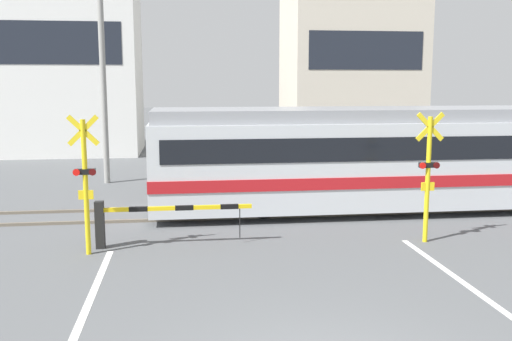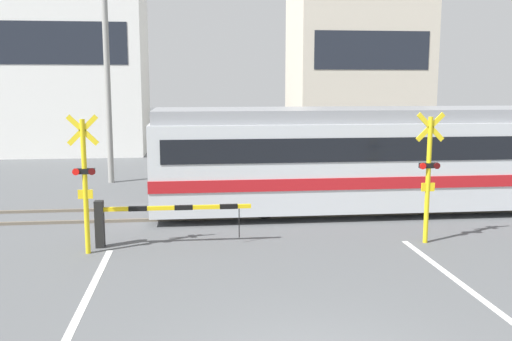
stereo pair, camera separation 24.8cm
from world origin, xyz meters
The scene contains 11 objects.
rail_track_near centered at (0.00, 8.99, 0.04)m, with size 50.00×0.10×0.08m.
rail_track_far centered at (0.00, 10.42, 0.04)m, with size 50.00×0.10×0.08m.
commuter_train centered at (5.49, 9.71, 1.62)m, with size 16.46×3.05×3.02m.
crossing_barrier_near centered at (-2.81, 6.61, 0.71)m, with size 3.59×0.20×1.09m.
crossing_barrier_far centered at (2.81, 12.85, 0.71)m, with size 3.59×0.20×1.09m.
crossing_signal_left centered at (-3.90, 6.16, 1.70)m, with size 0.68×0.15×3.08m.
crossing_signal_right centered at (3.90, 6.16, 1.70)m, with size 0.68×0.15×3.08m.
pedestrian centered at (-1.71, 14.69, 1.01)m, with size 0.38×0.23×1.75m.
building_left_of_street centered at (-7.79, 25.22, 5.12)m, with size 7.48×5.53×10.23m.
building_right_of_street centered at (7.64, 25.22, 4.88)m, with size 7.18×5.53×9.77m.
utility_pole_streetside centered at (-4.65, 15.35, 3.41)m, with size 0.22×0.22×6.83m.
Camera 1 is at (-1.78, -6.39, 3.77)m, focal length 40.00 mm.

